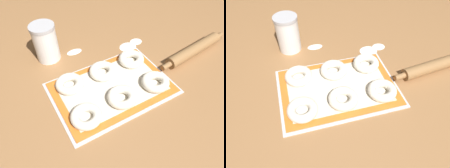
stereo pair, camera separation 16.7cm
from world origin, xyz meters
The scene contains 14 objects.
ground_plane centered at (0.00, 0.00, 0.00)m, with size 2.80×2.80×0.00m, color olive.
baking_tray centered at (0.01, -0.01, 0.00)m, with size 0.51×0.36×0.01m.
baking_mat centered at (0.01, -0.01, 0.01)m, with size 0.49×0.33×0.00m.
bagel_front_left centered at (-0.16, -0.11, 0.03)m, with size 0.12×0.12×0.04m.
bagel_front_center centered at (0.01, -0.10, 0.03)m, with size 0.12×0.12×0.04m.
bagel_front_right centered at (0.18, -0.10, 0.03)m, with size 0.12×0.12×0.04m.
bagel_back_left centered at (-0.15, 0.08, 0.03)m, with size 0.12×0.12×0.04m.
bagel_back_center centered at (0.01, 0.08, 0.03)m, with size 0.12×0.12×0.04m.
bagel_back_right centered at (0.17, 0.08, 0.03)m, with size 0.12×0.12×0.04m.
flour_canister centered at (-0.16, 0.33, 0.09)m, with size 0.12×0.12×0.19m.
rolling_pin centered at (0.48, -0.02, 0.03)m, with size 0.45×0.10×0.06m.
flour_patch_near centered at (0.30, 0.22, 0.00)m, with size 0.07×0.06×0.00m.
flour_patch_far centered at (0.23, 0.20, 0.00)m, with size 0.09×0.08×0.00m.
flour_patch_side centered at (-0.03, 0.31, 0.00)m, with size 0.08×0.04×0.00m.
Camera 1 is at (-0.32, -0.56, 0.71)m, focal length 35.00 mm.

